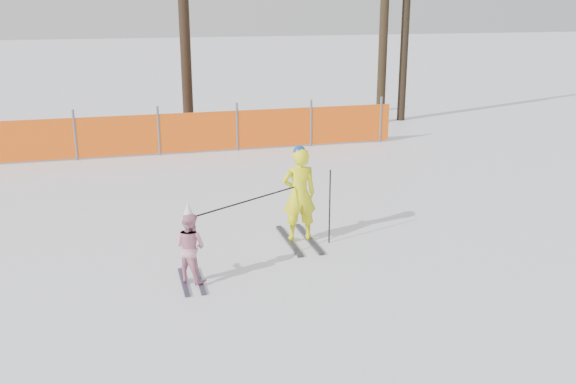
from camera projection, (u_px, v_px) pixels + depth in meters
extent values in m
plane|color=white|center=(297.00, 266.00, 9.50)|extent=(120.00, 120.00, 0.00)
cube|color=black|center=(289.00, 241.00, 10.43)|extent=(0.09, 1.38, 0.04)
cube|color=black|center=(309.00, 239.00, 10.52)|extent=(0.09, 1.38, 0.04)
imported|color=#FEFF15|center=(299.00, 194.00, 10.25)|extent=(0.56, 0.38, 1.52)
sphere|color=navy|center=(299.00, 152.00, 10.05)|extent=(0.20, 0.20, 0.20)
cube|color=black|center=(184.00, 282.00, 8.92)|extent=(0.09, 0.93, 0.03)
cube|color=black|center=(199.00, 280.00, 8.98)|extent=(0.09, 0.93, 0.03)
imported|color=pink|center=(190.00, 247.00, 8.80)|extent=(0.61, 0.61, 0.99)
cone|color=white|center=(188.00, 210.00, 8.65)|extent=(0.19, 0.19, 0.24)
cylinder|color=black|center=(330.00, 207.00, 10.23)|extent=(0.02, 0.02, 1.22)
cylinder|color=black|center=(248.00, 201.00, 9.45)|extent=(1.69, 1.03, 0.02)
cylinder|color=#595960|center=(75.00, 135.00, 15.56)|extent=(0.06, 0.06, 1.25)
cylinder|color=#595960|center=(159.00, 131.00, 16.06)|extent=(0.06, 0.06, 1.25)
cylinder|color=#595960|center=(237.00, 127.00, 16.57)|extent=(0.06, 0.06, 1.25)
cylinder|color=#595960|center=(311.00, 123.00, 17.07)|extent=(0.06, 0.06, 1.25)
cylinder|color=#595960|center=(381.00, 120.00, 17.57)|extent=(0.06, 0.06, 1.25)
cube|color=#FB5B0D|center=(81.00, 138.00, 15.61)|extent=(16.24, 0.03, 1.00)
cylinder|color=black|center=(384.00, 13.00, 19.62)|extent=(0.27, 0.27, 6.79)
cylinder|color=black|center=(404.00, 46.00, 20.29)|extent=(0.25, 0.25, 4.75)
cylinder|color=black|center=(185.00, 42.00, 17.90)|extent=(0.30, 0.30, 5.28)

